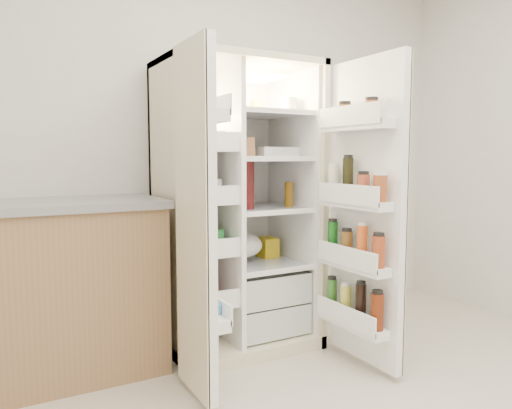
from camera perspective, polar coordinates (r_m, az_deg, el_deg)
wall_back at (r=3.43m, az=-4.99°, el=7.92°), size 4.00×0.02×2.70m
refrigerator at (r=3.15m, az=-2.44°, el=-2.91°), size 0.92×0.70×1.80m
freezer_door at (r=2.37m, az=-7.05°, el=-2.12°), size 0.15×0.40×1.72m
fridge_door at (r=2.82m, az=12.53°, el=-1.36°), size 0.17×0.58×1.72m
kitchen_counter at (r=2.94m, az=-24.46°, el=-9.10°), size 1.34×0.71×0.97m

